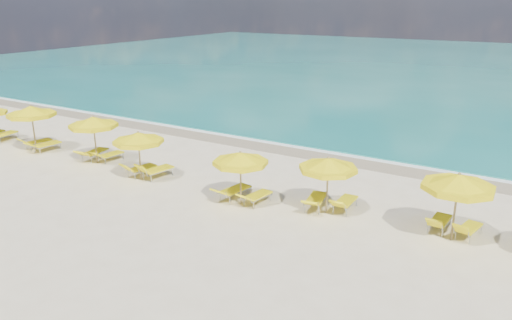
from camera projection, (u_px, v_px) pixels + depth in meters
The scene contains 25 objects.
ground_plane at pixel (237, 197), 20.93m from camera, with size 120.00×120.00×0.00m, color beige.
ocean at pixel (457, 68), 59.92m from camera, with size 120.00×80.00×0.30m, color #136C64.
wet_sand_band at pixel (313, 152), 26.94m from camera, with size 120.00×2.60×0.01m, color tan.
foam_line at pixel (319, 149), 27.59m from camera, with size 120.00×1.20×0.03m, color white.
whitecap_near at pixel (295, 108), 37.70m from camera, with size 14.00×0.36×0.05m, color white.
whitecap_far at pixel (509, 112), 36.46m from camera, with size 18.00×0.30×0.05m, color white.
umbrella_1 at pixel (31, 112), 26.52m from camera, with size 2.74×2.74×2.56m.
umbrella_2 at pixel (93, 123), 24.63m from camera, with size 2.45×2.45×2.44m.
umbrella_3 at pixel (138, 138), 22.28m from camera, with size 2.37×2.37×2.30m.
umbrella_4 at pixel (240, 159), 19.58m from camera, with size 2.49×2.49×2.25m.
umbrella_5 at pixel (328, 165), 18.78m from camera, with size 2.70×2.70×2.28m.
umbrella_6 at pixel (458, 183), 16.52m from camera, with size 3.22×3.22×2.47m.
lounger_0_right at pixel (4, 137), 29.08m from camera, with size 0.97×2.05×0.71m.
lounger_1_left at pixel (38, 144), 27.68m from camera, with size 0.91×1.86×0.76m.
lounger_1_right at pixel (47, 147), 27.10m from camera, with size 0.79×1.93×0.72m.
lounger_2_left at pixel (94, 155), 25.70m from camera, with size 0.90×2.01×0.77m.
lounger_2_right at pixel (110, 157), 25.45m from camera, with size 0.72×1.75×0.72m.
lounger_3_left at pixel (141, 171), 23.36m from camera, with size 0.88×1.82×0.81m.
lounger_3_right at pixel (157, 173), 23.06m from camera, with size 0.93×1.92×0.90m.
lounger_4_left at pixel (234, 193), 20.66m from camera, with size 0.90×1.97×0.74m.
lounger_4_right at pixel (257, 199), 20.16m from camera, with size 0.79×1.78×0.69m.
lounger_5_left at pixel (316, 203), 19.71m from camera, with size 0.96×2.00×0.75m.
lounger_5_right at pixel (345, 205), 19.50m from camera, with size 0.64×1.80×0.78m.
lounger_6_left at pixel (439, 224), 17.86m from camera, with size 0.64×1.71×0.80m.
lounger_6_right at pixel (468, 232), 17.32m from camera, with size 0.85×1.65×0.77m.
Camera 1 is at (10.77, -16.19, 7.92)m, focal length 35.00 mm.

